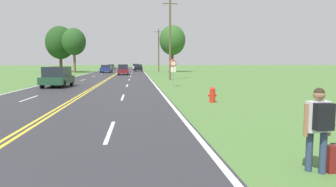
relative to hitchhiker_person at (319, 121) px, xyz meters
name	(u,v)px	position (x,y,z in m)	size (l,w,h in m)	color
hitchhiker_person	(319,121)	(0.00, 0.00, 0.00)	(0.56, 0.41, 1.66)	navy
suitcase	(336,159)	(0.39, -0.01, -0.74)	(0.38, 0.17, 0.59)	maroon
fire_hydrant	(212,95)	(0.56, 10.15, -0.59)	(0.47, 0.31, 0.83)	red
traffic_sign	(173,66)	(-0.28, 20.26, 0.75)	(0.60, 0.10, 2.35)	gray
utility_pole_midground	(170,38)	(0.60, 30.56, 3.93)	(1.80, 0.24, 9.57)	brown
utility_pole_far	(159,50)	(1.54, 61.04, 3.78)	(1.80, 0.24, 9.28)	brown
tree_left_verge	(60,43)	(-19.33, 60.61, 5.15)	(6.00, 6.00, 9.63)	brown
tree_behind_sign	(74,42)	(-15.59, 56.01, 5.07)	(4.61, 4.61, 8.77)	brown
tree_mid_treeline	(172,40)	(4.29, 58.58, 5.68)	(5.50, 5.50, 9.89)	brown
car_dark_green_van_nearest	(57,76)	(-10.17, 21.18, -0.10)	(2.09, 4.15, 1.73)	black
car_maroon_van_approaching	(123,69)	(-5.63, 45.50, -0.12)	(1.95, 4.01, 1.73)	black
car_dark_blue_sedan_mid_near	(106,69)	(-9.37, 55.75, -0.20)	(2.17, 4.94, 1.55)	black
car_black_hatchback_mid_far	(139,68)	(-2.89, 65.02, -0.19)	(2.07, 3.79, 1.56)	black
car_silver_hatchback_receding	(136,67)	(-3.47, 76.76, -0.16)	(1.91, 3.85, 1.63)	black
car_dark_grey_hatchback_distant	(111,67)	(-10.71, 83.72, -0.23)	(2.06, 3.84, 1.43)	black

